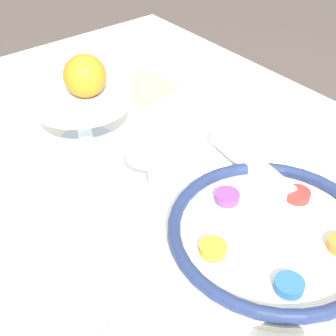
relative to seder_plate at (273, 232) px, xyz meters
The scene contains 9 objects.
dining_table 0.42m from the seder_plate, ahead, with size 1.33×0.91×0.71m.
seder_plate is the anchor object (origin of this frame).
wine_glass 0.24m from the seder_plate, 19.21° to the left, with size 0.08×0.08×0.13m.
fruit_stand 0.41m from the seder_plate, 13.46° to the left, with size 0.19×0.19×0.13m.
orange_fruit 0.40m from the seder_plate, 15.54° to the left, with size 0.07×0.07×0.07m.
bread_plate 0.50m from the seder_plate, 13.08° to the right, with size 0.17×0.17×0.02m.
napkin_roll 0.16m from the seder_plate, 34.26° to the right, with size 0.20×0.07×0.04m.
fork_left 0.25m from the seder_plate, 90.93° to the left, with size 0.07×0.17×0.01m.
fork_right 0.25m from the seder_plate, 84.09° to the left, with size 0.08×0.17×0.01m.
Camera 1 is at (-0.49, 0.40, 1.24)m, focal length 50.00 mm.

